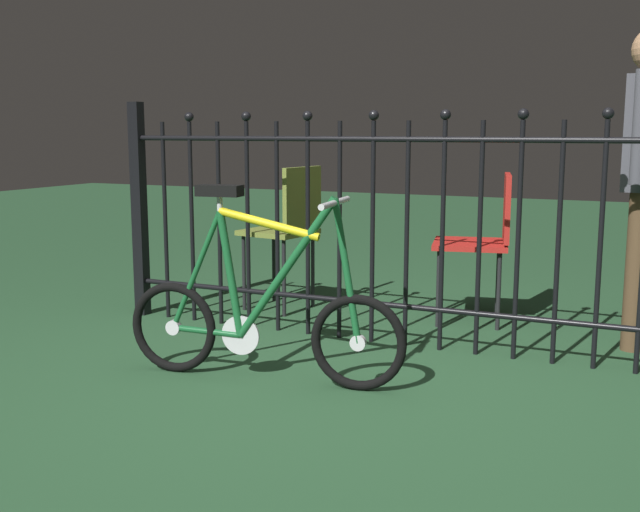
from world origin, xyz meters
The scene contains 5 objects.
ground_plane centered at (0.00, 0.00, 0.00)m, with size 20.00×20.00×0.00m, color #23482A.
iron_fence centered at (-0.07, 0.85, 0.64)m, with size 3.37×0.07×1.28m.
bicycle centered at (-0.37, 0.04, 0.30)m, with size 1.30×0.40×0.88m.
chair_red centered at (0.29, 1.51, 0.53)m, with size 0.50×0.50×0.87m.
chair_olive centered at (-0.89, 1.32, 0.55)m, with size 0.45×0.44×0.90m.
Camera 1 is at (1.24, -2.86, 1.12)m, focal length 42.94 mm.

